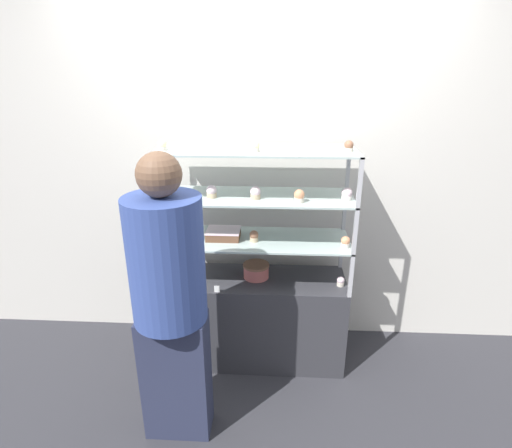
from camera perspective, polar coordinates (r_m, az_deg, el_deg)
The scene contains 26 objects.
ground_plane at distance 3.08m, azimuth 0.00°, elevation -18.14°, with size 20.00×20.00×0.00m, color #2D2D33.
back_wall at distance 2.83m, azimuth 0.41°, elevation 7.79°, with size 8.00×0.05×2.60m.
display_base at distance 2.89m, azimuth 0.00°, elevation -13.26°, with size 1.21×0.43×0.63m.
display_riser_lower at distance 2.61m, azimuth 0.00°, elevation -2.50°, with size 1.21×0.43×0.29m.
display_riser_middle at distance 2.51m, azimuth 0.00°, elevation 3.63°, with size 1.21×0.43×0.29m.
display_riser_upper at distance 2.44m, azimuth 0.00°, elevation 10.19°, with size 1.21×0.43×0.29m.
layer_cake_centerpiece at distance 2.72m, azimuth 0.12°, elevation -6.67°, with size 0.18×0.18×0.10m.
sheet_cake_frosted at distance 2.61m, azimuth -4.67°, elevation -1.39°, with size 0.22×0.17×0.06m.
cupcake_0 at distance 2.72m, azimuth -11.61°, elevation -7.56°, with size 0.05×0.05×0.06m.
cupcake_1 at distance 2.68m, azimuth 11.99°, elevation -8.02°, with size 0.05×0.05×0.06m.
price_tag_0 at distance 2.57m, azimuth -5.59°, elevation -9.22°, with size 0.04×0.00×0.04m.
cupcake_2 at distance 2.63m, azimuth -11.83°, elevation -1.48°, with size 0.06×0.06×0.07m.
cupcake_3 at distance 2.55m, azimuth -0.29°, elevation -1.75°, with size 0.06×0.06×0.07m.
cupcake_4 at distance 2.52m, azimuth 12.65°, elevation -2.54°, with size 0.06×0.06×0.07m.
price_tag_1 at distance 2.46m, azimuth -8.86°, elevation -3.19°, with size 0.04×0.00×0.04m.
cupcake_5 at distance 2.52m, azimuth -12.69°, elevation 4.54°, with size 0.06×0.06×0.08m.
cupcake_6 at distance 2.47m, azimuth -6.37°, elevation 4.62°, with size 0.06×0.06×0.08m.
cupcake_7 at distance 2.43m, azimuth -0.12°, elevation 4.47°, with size 0.06×0.06×0.08m.
cupcake_8 at distance 2.38m, azimuth 6.19°, elevation 3.98°, with size 0.06×0.06×0.08m.
cupcake_9 at distance 2.46m, azimuth 12.85°, elevation 4.17°, with size 0.06×0.06×0.08m.
price_tag_2 at distance 2.37m, azimuth -10.22°, elevation 3.30°, with size 0.04×0.00×0.04m.
cupcake_10 at distance 2.45m, azimuth -13.25°, elevation 10.91°, with size 0.05×0.05×0.07m.
cupcake_11 at distance 2.35m, azimuth -0.15°, elevation 11.01°, with size 0.05×0.05×0.07m.
cupcake_12 at distance 2.41m, azimuth 13.11°, elevation 10.76°, with size 0.05×0.05×0.07m.
price_tag_3 at distance 2.24m, azimuth 6.51°, elevation 10.18°, with size 0.04×0.00×0.04m.
customer_figure at distance 2.11m, azimuth -12.21°, elevation -10.35°, with size 0.38×0.38×1.61m.
Camera 1 is at (0.13, -2.39, 1.94)m, focal length 28.00 mm.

